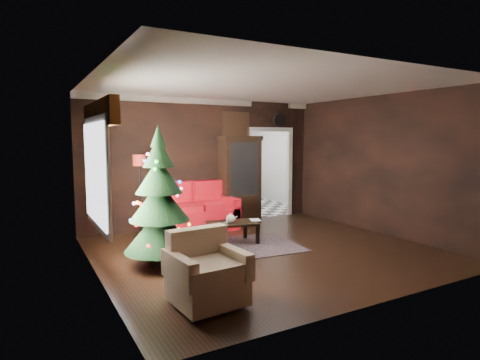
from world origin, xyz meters
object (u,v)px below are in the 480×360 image
christmas_tree (159,198)px  coffee_table (232,233)px  floor_lamp (140,196)px  armchair (207,268)px  loveseat (197,207)px  curio_cabinet (240,182)px  wall_clock (279,120)px  kitchen_table (235,196)px  teapot (230,219)px

christmas_tree → coffee_table: bearing=21.1°
floor_lamp → christmas_tree: (-0.20, -1.84, 0.22)m
christmas_tree → armchair: christmas_tree is taller
armchair → loveseat: bearing=64.4°
coffee_table → curio_cabinet: bearing=56.9°
coffee_table → loveseat: bearing=94.4°
floor_lamp → wall_clock: wall_clock is taller
floor_lamp → coffee_table: floor_lamp is taller
wall_clock → kitchen_table: size_ratio=0.43×
armchair → coffee_table: (1.52, 2.26, -0.25)m
curio_cabinet → christmas_tree: 3.39m
floor_lamp → christmas_tree: size_ratio=0.78×
floor_lamp → armchair: floor_lamp is taller
christmas_tree → kitchen_table: 4.90m
teapot → loveseat: bearing=91.1°
armchair → coffee_table: size_ratio=0.91×
loveseat → curio_cabinet: bearing=10.8°
floor_lamp → coffee_table: (1.34, -1.25, -0.62)m
curio_cabinet → wall_clock: bearing=8.5°
curio_cabinet → coffee_table: 2.05m
curio_cabinet → floor_lamp: size_ratio=1.19×
wall_clock → armchair: bearing=-133.0°
christmas_tree → armchair: (0.02, -1.66, -0.59)m
christmas_tree → curio_cabinet: bearing=40.3°
floor_lamp → coffee_table: size_ratio=1.80×
curio_cabinet → armchair: 4.66m
coffee_table → wall_clock: bearing=38.4°
loveseat → coffee_table: (0.11, -1.38, -0.29)m
loveseat → coffee_table: loveseat is taller
wall_clock → kitchen_table: 2.43m
curio_cabinet → coffee_table: curio_cabinet is taller
floor_lamp → armchair: bearing=-92.9°
floor_lamp → kitchen_table: bearing=30.5°
curio_cabinet → coffee_table: (-1.04, -1.60, -0.74)m
curio_cabinet → teapot: 2.07m
loveseat → teapot: loveseat is taller
coffee_table → kitchen_table: (1.69, 3.03, 0.16)m
curio_cabinet → floor_lamp: 2.41m
loveseat → kitchen_table: 2.45m
curio_cabinet → kitchen_table: size_ratio=2.53×
armchair → teapot: size_ratio=4.29×
teapot → wall_clock: (2.32, 1.87, 1.88)m
loveseat → armchair: size_ratio=2.10×
teapot → kitchen_table: 3.59m
armchair → coffee_table: armchair is taller
loveseat → coffee_table: size_ratio=1.92×
teapot → kitchen_table: kitchen_table is taller
coffee_table → wall_clock: 3.59m
kitchen_table → teapot: bearing=-119.6°
christmas_tree → teapot: christmas_tree is taller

